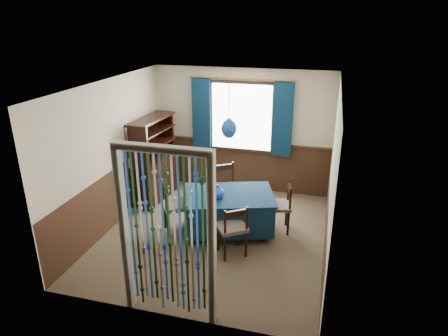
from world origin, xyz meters
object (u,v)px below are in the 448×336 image
(dining_table, at_px, (229,210))
(chair_far, at_px, (225,189))
(pendant_lamp, at_px, (229,128))
(bowl_shelf, at_px, (150,147))
(chair_near, at_px, (232,228))
(chair_right, at_px, (280,206))
(vase_sideboard, at_px, (162,149))
(chair_left, at_px, (175,205))
(sideboard, at_px, (154,170))
(vase_table, at_px, (218,192))

(dining_table, distance_m, chair_far, 0.65)
(pendant_lamp, relative_size, bowl_shelf, 3.91)
(dining_table, distance_m, chair_near, 0.68)
(bowl_shelf, bearing_deg, chair_right, -9.39)
(vase_sideboard, bearing_deg, chair_right, -21.07)
(dining_table, bearing_deg, chair_far, 91.56)
(dining_table, height_order, chair_near, chair_near)
(chair_left, bearing_deg, vase_sideboard, 178.49)
(pendant_lamp, bearing_deg, dining_table, 45.00)
(chair_right, height_order, vase_sideboard, vase_sideboard)
(chair_right, bearing_deg, vase_sideboard, 57.12)
(chair_far, height_order, sideboard, sideboard)
(pendant_lamp, bearing_deg, sideboard, 151.24)
(dining_table, height_order, chair_far, chair_far)
(vase_table, bearing_deg, pendant_lamp, 50.94)
(chair_far, height_order, chair_left, same)
(sideboard, relative_size, vase_table, 7.94)
(dining_table, relative_size, chair_near, 2.00)
(chair_left, distance_m, vase_table, 0.79)
(chair_right, xyz_separation_m, vase_sideboard, (-2.52, 0.97, 0.47))
(sideboard, distance_m, bowl_shelf, 0.63)
(chair_near, xyz_separation_m, chair_far, (-0.44, 1.24, 0.05))
(pendant_lamp, height_order, vase_table, pendant_lamp)
(chair_near, relative_size, bowl_shelf, 4.01)
(chair_far, distance_m, vase_sideboard, 1.68)
(dining_table, relative_size, chair_right, 2.00)
(chair_near, distance_m, chair_left, 1.16)
(chair_left, bearing_deg, sideboard, -173.85)
(sideboard, distance_m, vase_sideboard, 0.46)
(chair_left, height_order, vase_sideboard, vase_sideboard)
(chair_right, distance_m, sideboard, 2.67)
(vase_table, bearing_deg, vase_sideboard, 137.49)
(vase_sideboard, bearing_deg, chair_far, -24.02)
(pendant_lamp, relative_size, vase_sideboard, 4.10)
(chair_far, height_order, bowl_shelf, bowl_shelf)
(sideboard, relative_size, pendant_lamp, 1.97)
(chair_near, xyz_separation_m, pendant_lamp, (-0.22, 0.64, 1.37))
(sideboard, bearing_deg, vase_sideboard, 84.16)
(chair_near, xyz_separation_m, vase_sideboard, (-1.93, 1.91, 0.47))
(chair_far, relative_size, vase_table, 4.60)
(chair_right, distance_m, vase_sideboard, 2.74)
(chair_right, xyz_separation_m, bowl_shelf, (-2.52, 0.42, 0.69))
(sideboard, bearing_deg, vase_table, -29.55)
(chair_far, bearing_deg, chair_right, 130.99)
(chair_far, distance_m, pendant_lamp, 1.47)
(vase_table, relative_size, vase_sideboard, 1.02)
(sideboard, bearing_deg, chair_right, -9.19)
(sideboard, bearing_deg, pendant_lamp, -23.41)
(pendant_lamp, distance_m, vase_sideboard, 2.31)
(chair_far, distance_m, chair_left, 1.06)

